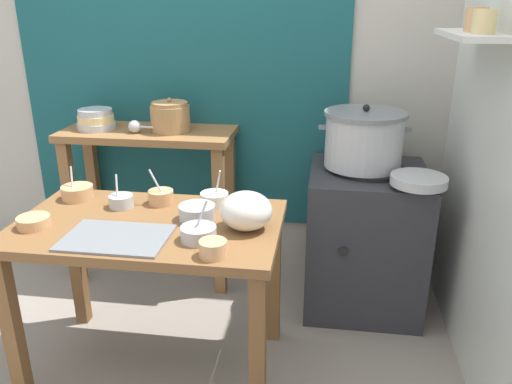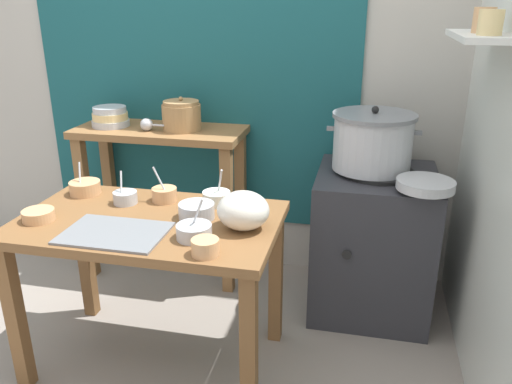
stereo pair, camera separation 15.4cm
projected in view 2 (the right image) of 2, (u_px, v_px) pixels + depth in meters
The scene contains 20 objects.
ground_plane at pixel (163, 362), 2.39m from camera, with size 9.00×9.00×0.00m, color gray.
wall_back at pixel (236, 52), 2.91m from camera, with size 4.40×0.12×2.60m.
prep_table at pixel (150, 242), 2.19m from camera, with size 1.10×0.66×0.72m.
back_shelf_table at pixel (162, 166), 2.97m from camera, with size 0.96×0.40×0.90m.
stove_block at pixel (372, 242), 2.71m from camera, with size 0.60×0.61×0.78m.
steamer_pot at pixel (373, 141), 2.54m from camera, with size 0.46×0.41×0.32m.
clay_pot at pixel (182, 116), 2.83m from camera, with size 0.21×0.21×0.19m.
bowl_stack_enamel at pixel (110, 117), 2.92m from camera, with size 0.21×0.21×0.11m.
ladle at pixel (148, 125), 2.82m from camera, with size 0.26×0.07×0.07m.
serving_tray at pixel (115, 233), 2.01m from camera, with size 0.40×0.28×0.01m, color slate.
plastic_bag at pixel (243, 210), 2.03m from camera, with size 0.21×0.20×0.16m, color silver.
wide_pan at pixel (425, 185), 2.31m from camera, with size 0.26×0.26×0.04m, color #B7BABF.
prep_bowl_0 at pixel (216, 197), 2.30m from camera, with size 0.13×0.13×0.17m.
prep_bowl_1 at pixel (38, 215), 2.13m from camera, with size 0.13×0.13×0.05m.
prep_bowl_2 at pixel (194, 231), 1.97m from camera, with size 0.14×0.14×0.16m.
prep_bowl_3 at pixel (85, 187), 2.42m from camera, with size 0.14×0.14×0.15m.
prep_bowl_4 at pixel (164, 194), 2.33m from camera, with size 0.11×0.11×0.16m.
prep_bowl_5 at pixel (197, 210), 2.15m from camera, with size 0.15×0.15×0.06m.
prep_bowl_6 at pixel (125, 197), 2.30m from camera, with size 0.11×0.11×0.15m.
prep_bowl_7 at pixel (205, 246), 1.84m from camera, with size 0.10×0.10×0.06m.
Camera 2 is at (0.85, -1.81, 1.59)m, focal length 35.96 mm.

